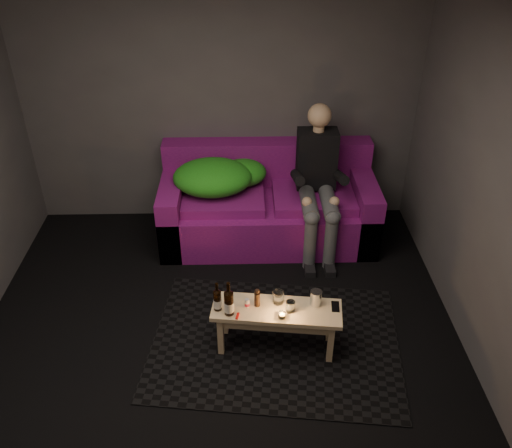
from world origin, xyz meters
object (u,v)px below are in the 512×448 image
Objects in this scene: coffee_table at (277,315)px; steel_cup at (316,298)px; beer_bottle_a at (217,300)px; person at (318,179)px; sofa at (268,206)px; beer_bottle_b at (229,302)px.

coffee_table is 8.29× the size of steel_cup.
coffee_table is 4.07× the size of beer_bottle_a.
person is 11.51× the size of steel_cup.
sofa is 1.74m from beer_bottle_b.
beer_bottle_b is at bearing -172.25° from steel_cup.
beer_bottle_a is at bearing -122.52° from person.
person reaches higher than beer_bottle_a.
beer_bottle_a reaches higher than steel_cup.
beer_bottle_b is (-0.37, -0.05, 0.18)m from coffee_table.
person is (0.48, -0.18, 0.41)m from sofa.
steel_cup is (0.67, 0.09, -0.05)m from beer_bottle_b.
beer_bottle_a reaches higher than coffee_table.
beer_bottle_a is 0.85× the size of beer_bottle_b.
beer_bottle_a is 2.04× the size of steel_cup.
person reaches higher than beer_bottle_b.
sofa is 8.46× the size of beer_bottle_a.
beer_bottle_a is at bearing -176.95° from steel_cup.
coffee_table is 0.49m from beer_bottle_a.
beer_bottle_a is at bearing 179.43° from coffee_table.
steel_cup is at bearing 7.75° from beer_bottle_b.
beer_bottle_a is 0.77m from steel_cup.
coffee_table is 0.41m from beer_bottle_b.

